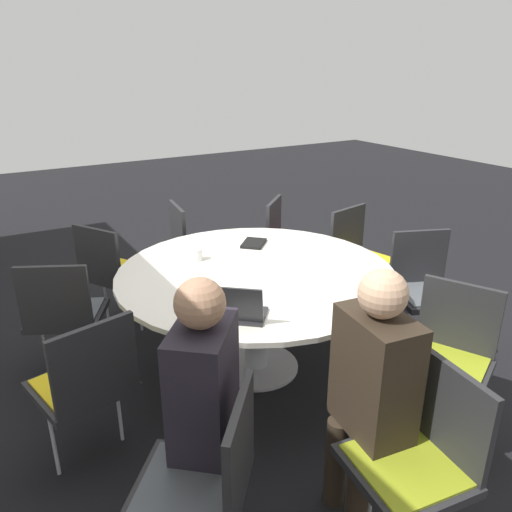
% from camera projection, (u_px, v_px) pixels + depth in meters
% --- Properties ---
extents(ground_plane, '(16.00, 16.00, 0.00)m').
position_uv_depth(ground_plane, '(256.00, 367.00, 3.44)').
color(ground_plane, black).
extents(conference_table, '(1.77, 1.77, 0.72)m').
position_uv_depth(conference_table, '(256.00, 285.00, 3.22)').
color(conference_table, '#B7B7BC').
rests_on(conference_table, ground_plane).
extents(chair_0, '(0.61, 0.61, 0.86)m').
position_uv_depth(chair_0, '(207.00, 477.00, 1.85)').
color(chair_0, '#262628').
rests_on(chair_0, ground_plane).
extents(chair_1, '(0.49, 0.48, 0.86)m').
position_uv_depth(chair_1, '(420.00, 450.00, 1.98)').
color(chair_1, '#262628').
rests_on(chair_1, ground_plane).
extents(chair_2, '(0.58, 0.57, 0.86)m').
position_uv_depth(chair_2, '(450.00, 350.00, 2.67)').
color(chair_2, '#262628').
rests_on(chair_2, ground_plane).
extents(chair_3, '(0.55, 0.57, 0.86)m').
position_uv_depth(chair_3, '(425.00, 283.00, 3.49)').
color(chair_3, '#262628').
rests_on(chair_3, ground_plane).
extents(chair_4, '(0.50, 0.52, 0.86)m').
position_uv_depth(chair_4, '(359.00, 252.00, 4.07)').
color(chair_4, '#262628').
rests_on(chair_4, ground_plane).
extents(chair_5, '(0.61, 0.61, 0.86)m').
position_uv_depth(chair_5, '(288.00, 240.00, 4.35)').
color(chair_5, '#262628').
rests_on(chair_5, ground_plane).
extents(chair_6, '(0.49, 0.48, 0.86)m').
position_uv_depth(chair_6, '(193.00, 243.00, 4.27)').
color(chair_6, '#262628').
rests_on(chair_6, ground_plane).
extents(chair_7, '(0.59, 0.58, 0.86)m').
position_uv_depth(chair_7, '(112.00, 268.00, 3.75)').
color(chair_7, '#262628').
rests_on(chair_7, ground_plane).
extents(chair_8, '(0.57, 0.58, 0.86)m').
position_uv_depth(chair_8, '(64.00, 310.00, 3.11)').
color(chair_8, '#262628').
rests_on(chair_8, ground_plane).
extents(chair_9, '(0.51, 0.52, 0.86)m').
position_uv_depth(chair_9, '(86.00, 379.00, 2.43)').
color(chair_9, '#262628').
rests_on(chair_9, ground_plane).
extents(person_0, '(0.42, 0.40, 1.21)m').
position_uv_depth(person_0, '(200.00, 392.00, 2.02)').
color(person_0, '#231E28').
rests_on(person_0, ground_plane).
extents(person_1, '(0.39, 0.30, 1.21)m').
position_uv_depth(person_1, '(371.00, 381.00, 2.09)').
color(person_1, '#2D2319').
rests_on(person_1, ground_plane).
extents(laptop, '(0.37, 0.38, 0.21)m').
position_uv_depth(laptop, '(235.00, 310.00, 2.55)').
color(laptop, '#232326').
rests_on(laptop, conference_table).
extents(spiral_notebook, '(0.25, 0.25, 0.02)m').
position_uv_depth(spiral_notebook, '(254.00, 243.00, 3.63)').
color(spiral_notebook, black).
rests_on(spiral_notebook, conference_table).
extents(coffee_cup, '(0.08, 0.08, 0.08)m').
position_uv_depth(coffee_cup, '(197.00, 254.00, 3.33)').
color(coffee_cup, white).
rests_on(coffee_cup, conference_table).
extents(cell_phone, '(0.16, 0.13, 0.01)m').
position_uv_depth(cell_phone, '(208.00, 288.00, 2.92)').
color(cell_phone, black).
rests_on(cell_phone, conference_table).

